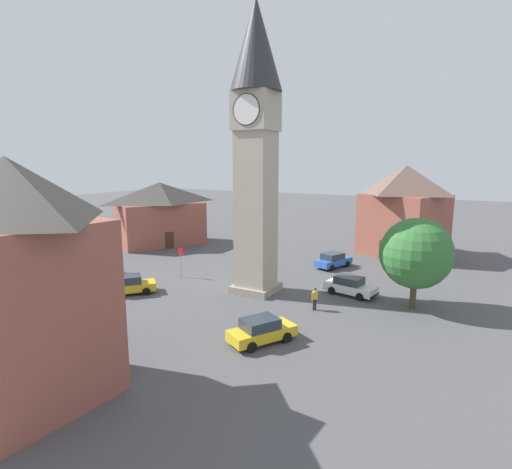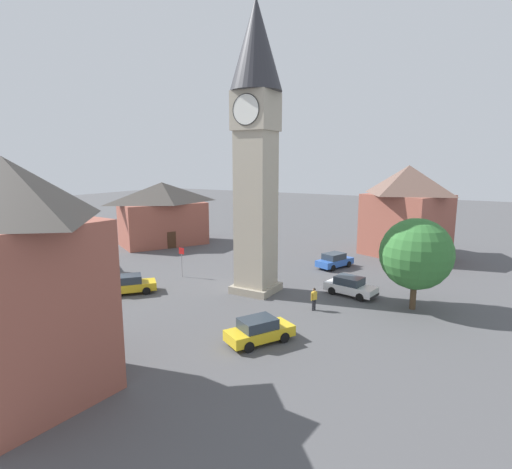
% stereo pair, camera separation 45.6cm
% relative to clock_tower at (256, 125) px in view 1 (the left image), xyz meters
% --- Properties ---
extents(ground_plane, '(200.00, 200.00, 0.00)m').
position_rel_clock_tower_xyz_m(ground_plane, '(-0.00, -0.00, -13.53)').
color(ground_plane, '#4C4C4F').
extents(clock_tower, '(4.05, 4.05, 23.08)m').
position_rel_clock_tower_xyz_m(clock_tower, '(0.00, 0.00, 0.00)').
color(clock_tower, gray).
rests_on(clock_tower, ground).
extents(car_blue_kerb, '(3.99, 4.21, 1.53)m').
position_rel_clock_tower_xyz_m(car_blue_kerb, '(-8.76, -5.63, -12.77)').
color(car_blue_kerb, gold).
rests_on(car_blue_kerb, ground).
extents(car_silver_kerb, '(3.49, 4.42, 1.53)m').
position_rel_clock_tower_xyz_m(car_silver_kerb, '(5.02, -8.35, -12.77)').
color(car_silver_kerb, gold).
rests_on(car_silver_kerb, ground).
extents(car_red_corner, '(4.37, 2.45, 1.53)m').
position_rel_clock_tower_xyz_m(car_red_corner, '(7.14, 2.92, -12.77)').
color(car_red_corner, white).
rests_on(car_red_corner, ground).
extents(car_white_side, '(3.05, 4.46, 1.53)m').
position_rel_clock_tower_xyz_m(car_white_side, '(3.14, 10.65, -12.77)').
color(car_white_side, '#2D5BB7').
rests_on(car_white_side, ground).
extents(pedestrian, '(0.36, 0.51, 1.69)m').
position_rel_clock_tower_xyz_m(pedestrian, '(5.85, -1.72, -12.52)').
color(pedestrian, black).
rests_on(pedestrian, ground).
extents(tree, '(5.17, 5.17, 6.74)m').
position_rel_clock_tower_xyz_m(tree, '(12.05, 2.18, -9.38)').
color(tree, brown).
rests_on(tree, ground).
extents(building_shop_left, '(7.50, 7.05, 10.94)m').
position_rel_clock_tower_xyz_m(building_shop_left, '(-1.63, -18.61, -7.96)').
color(building_shop_left, '#995142').
rests_on(building_shop_left, ground).
extents(building_terrace_right, '(9.89, 11.28, 8.19)m').
position_rel_clock_tower_xyz_m(building_terrace_right, '(-19.78, -7.43, -9.34)').
color(building_terrace_right, beige).
rests_on(building_terrace_right, ground).
extents(building_corner_back, '(10.59, 12.48, 8.10)m').
position_rel_clock_tower_xyz_m(building_corner_back, '(-20.25, 10.99, -9.40)').
color(building_corner_back, '#995142').
rests_on(building_corner_back, ground).
extents(building_hall_far, '(10.54, 10.19, 10.31)m').
position_rel_clock_tower_xyz_m(building_hall_far, '(8.24, 20.12, -8.27)').
color(building_hall_far, '#995142').
rests_on(building_hall_far, ground).
extents(road_sign, '(0.60, 0.07, 2.80)m').
position_rel_clock_tower_xyz_m(road_sign, '(-8.18, 0.27, -11.63)').
color(road_sign, gray).
rests_on(road_sign, ground).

